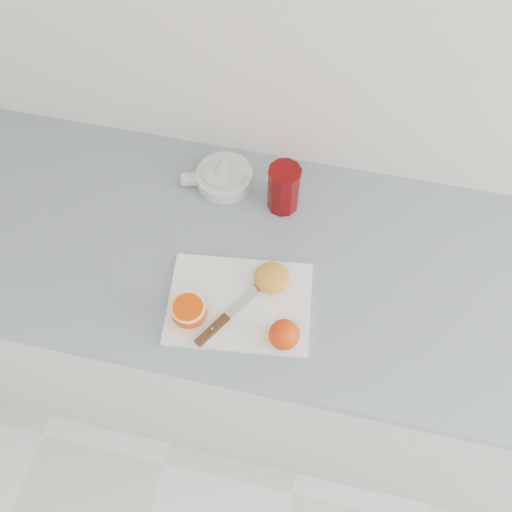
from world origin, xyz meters
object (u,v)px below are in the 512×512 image
object	(u,v)px
cutting_board	(239,304)
citrus_juicer	(224,176)
counter	(252,328)
red_tumbler	(284,190)
half_orange	(189,311)

from	to	relation	value
cutting_board	citrus_juicer	bearing A→B (deg)	109.85
counter	citrus_juicer	xyz separation A→B (m)	(-0.11, 0.19, 0.47)
counter	red_tumbler	size ratio (longest dim) A/B	19.11
cutting_board	citrus_juicer	xyz separation A→B (m)	(-0.12, 0.32, 0.02)
citrus_juicer	counter	bearing A→B (deg)	-59.16
counter	cutting_board	size ratio (longest dim) A/B	7.92
counter	cutting_board	bearing A→B (deg)	-87.64
cutting_board	half_orange	xyz separation A→B (m)	(-0.10, -0.06, 0.03)
counter	red_tumbler	distance (m)	0.53
cutting_board	red_tumbler	size ratio (longest dim) A/B	2.41
citrus_juicer	red_tumbler	bearing A→B (deg)	-12.71
counter	cutting_board	xyz separation A→B (m)	(0.01, -0.14, 0.45)
citrus_juicer	cutting_board	bearing A→B (deg)	-70.15
cutting_board	red_tumbler	xyz separation A→B (m)	(0.04, 0.29, 0.05)
cutting_board	half_orange	world-z (taller)	half_orange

